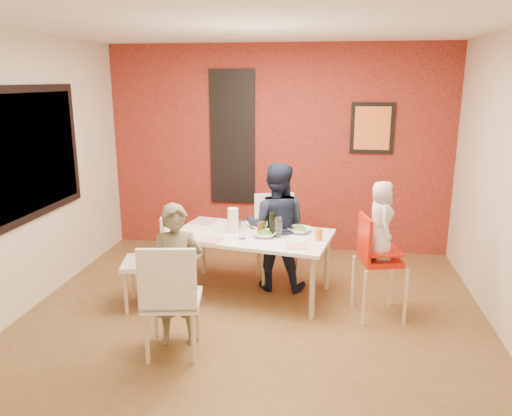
# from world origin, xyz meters

# --- Properties ---
(ground) EXTENTS (4.50, 4.50, 0.00)m
(ground) POSITION_xyz_m (0.00, 0.00, 0.00)
(ground) COLOR brown
(ground) RESTS_ON ground
(ceiling) EXTENTS (4.50, 4.50, 0.02)m
(ceiling) POSITION_xyz_m (0.00, 0.00, 2.70)
(ceiling) COLOR white
(ceiling) RESTS_ON wall_back
(wall_back) EXTENTS (4.50, 0.02, 2.70)m
(wall_back) POSITION_xyz_m (0.00, 2.25, 1.35)
(wall_back) COLOR beige
(wall_back) RESTS_ON ground
(wall_front) EXTENTS (4.50, 0.02, 2.70)m
(wall_front) POSITION_xyz_m (0.00, -2.25, 1.35)
(wall_front) COLOR beige
(wall_front) RESTS_ON ground
(wall_left) EXTENTS (0.02, 4.50, 2.70)m
(wall_left) POSITION_xyz_m (-2.25, 0.00, 1.35)
(wall_left) COLOR beige
(wall_left) RESTS_ON ground
(brick_accent_wall) EXTENTS (4.50, 0.02, 2.70)m
(brick_accent_wall) POSITION_xyz_m (0.00, 2.23, 1.35)
(brick_accent_wall) COLOR maroon
(brick_accent_wall) RESTS_ON ground
(picture_window_frame) EXTENTS (0.05, 1.70, 1.30)m
(picture_window_frame) POSITION_xyz_m (-2.22, 0.20, 1.55)
(picture_window_frame) COLOR black
(picture_window_frame) RESTS_ON wall_left
(picture_window_pane) EXTENTS (0.02, 1.55, 1.15)m
(picture_window_pane) POSITION_xyz_m (-2.21, 0.20, 1.55)
(picture_window_pane) COLOR black
(picture_window_pane) RESTS_ON wall_left
(glassblock_strip) EXTENTS (0.55, 0.03, 1.70)m
(glassblock_strip) POSITION_xyz_m (-0.60, 2.21, 1.50)
(glassblock_strip) COLOR silver
(glassblock_strip) RESTS_ON wall_back
(glassblock_surround) EXTENTS (0.60, 0.03, 1.76)m
(glassblock_surround) POSITION_xyz_m (-0.60, 2.21, 1.50)
(glassblock_surround) COLOR black
(glassblock_surround) RESTS_ON wall_back
(art_print_frame) EXTENTS (0.54, 0.03, 0.64)m
(art_print_frame) POSITION_xyz_m (1.20, 2.21, 1.65)
(art_print_frame) COLOR black
(art_print_frame) RESTS_ON wall_back
(art_print_canvas) EXTENTS (0.44, 0.01, 0.54)m
(art_print_canvas) POSITION_xyz_m (1.20, 2.19, 1.65)
(art_print_canvas) COLOR orange
(art_print_canvas) RESTS_ON wall_back
(dining_table) EXTENTS (1.76, 1.17, 0.68)m
(dining_table) POSITION_xyz_m (-0.10, 0.65, 0.62)
(dining_table) COLOR white
(dining_table) RESTS_ON ground
(chair_near) EXTENTS (0.53, 0.53, 0.99)m
(chair_near) POSITION_xyz_m (-0.55, -0.70, 0.55)
(chair_near) COLOR white
(chair_near) RESTS_ON ground
(chair_far) EXTENTS (0.57, 0.57, 0.99)m
(chair_far) POSITION_xyz_m (0.11, 1.11, 0.55)
(chair_far) COLOR silver
(chair_far) RESTS_ON ground
(chair_left) EXTENTS (0.54, 0.54, 0.98)m
(chair_left) POSITION_xyz_m (-1.02, 0.22, 0.55)
(chair_left) COLOR white
(chair_left) RESTS_ON ground
(high_chair) EXTENTS (0.51, 0.51, 1.01)m
(high_chair) POSITION_xyz_m (1.15, 0.32, 0.61)
(high_chair) COLOR red
(high_chair) RESTS_ON ground
(child_near) EXTENTS (0.51, 0.40, 1.25)m
(child_near) POSITION_xyz_m (-0.57, -0.45, 0.62)
(child_near) COLOR #615D45
(child_near) RESTS_ON ground
(child_far) EXTENTS (0.70, 0.56, 1.40)m
(child_far) POSITION_xyz_m (0.14, 0.87, 0.70)
(child_far) COLOR #161C32
(child_far) RESTS_ON ground
(toddler) EXTENTS (0.29, 0.39, 0.74)m
(toddler) POSITION_xyz_m (1.18, 0.33, 0.97)
(toddler) COLOR silver
(toddler) RESTS_ON high_chair
(plate_near_left) EXTENTS (0.26, 0.26, 0.01)m
(plate_near_left) POSITION_xyz_m (-0.48, 0.38, 0.68)
(plate_near_left) COLOR white
(plate_near_left) RESTS_ON dining_table
(plate_far_mid) EXTENTS (0.28, 0.28, 0.01)m
(plate_far_mid) POSITION_xyz_m (0.06, 0.96, 0.68)
(plate_far_mid) COLOR silver
(plate_far_mid) RESTS_ON dining_table
(plate_near_right) EXTENTS (0.23, 0.23, 0.01)m
(plate_near_right) POSITION_xyz_m (0.40, 0.31, 0.68)
(plate_near_right) COLOR white
(plate_near_right) RESTS_ON dining_table
(plate_far_left) EXTENTS (0.29, 0.29, 0.01)m
(plate_far_left) POSITION_xyz_m (-0.72, 1.01, 0.68)
(plate_far_left) COLOR white
(plate_far_left) RESTS_ON dining_table
(salad_bowl_a) EXTENTS (0.26, 0.26, 0.06)m
(salad_bowl_a) POSITION_xyz_m (0.05, 0.57, 0.71)
(salad_bowl_a) COLOR white
(salad_bowl_a) RESTS_ON dining_table
(salad_bowl_b) EXTENTS (0.31, 0.31, 0.06)m
(salad_bowl_b) POSITION_xyz_m (0.40, 0.76, 0.71)
(salad_bowl_b) COLOR white
(salad_bowl_b) RESTS_ON dining_table
(wine_bottle) EXTENTS (0.07, 0.07, 0.25)m
(wine_bottle) POSITION_xyz_m (0.13, 0.60, 0.80)
(wine_bottle) COLOR black
(wine_bottle) RESTS_ON dining_table
(wine_glass_a) EXTENTS (0.07, 0.07, 0.19)m
(wine_glass_a) POSITION_xyz_m (-0.17, 0.48, 0.77)
(wine_glass_a) COLOR white
(wine_glass_a) RESTS_ON dining_table
(wine_glass_b) EXTENTS (0.07, 0.07, 0.21)m
(wine_glass_b) POSITION_xyz_m (0.19, 0.58, 0.78)
(wine_glass_b) COLOR white
(wine_glass_b) RESTS_ON dining_table
(paper_towel_roll) EXTENTS (0.11, 0.11, 0.26)m
(paper_towel_roll) POSITION_xyz_m (-0.30, 0.69, 0.81)
(paper_towel_roll) COLOR white
(paper_towel_roll) RESTS_ON dining_table
(condiment_red) EXTENTS (0.03, 0.03, 0.13)m
(condiment_red) POSITION_xyz_m (-0.02, 0.62, 0.74)
(condiment_red) COLOR red
(condiment_red) RESTS_ON dining_table
(condiment_green) EXTENTS (0.04, 0.04, 0.14)m
(condiment_green) POSITION_xyz_m (0.00, 0.63, 0.75)
(condiment_green) COLOR #2D7627
(condiment_green) RESTS_ON dining_table
(condiment_brown) EXTENTS (0.04, 0.04, 0.14)m
(condiment_brown) POSITION_xyz_m (0.03, 0.67, 0.75)
(condiment_brown) COLOR brown
(condiment_brown) RESTS_ON dining_table
(sippy_cup) EXTENTS (0.07, 0.07, 0.12)m
(sippy_cup) POSITION_xyz_m (0.60, 0.53, 0.74)
(sippy_cup) COLOR orange
(sippy_cup) RESTS_ON dining_table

